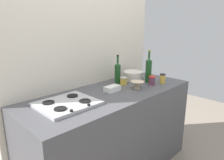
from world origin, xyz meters
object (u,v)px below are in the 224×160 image
(stovetop_hob, at_px, (67,103))
(wine_bottle_mid_left, at_px, (149,70))
(mixing_bowl, at_px, (137,85))
(condiment_jar_spare, at_px, (152,80))
(butter_dish, at_px, (112,89))
(condiment_jar_front, at_px, (162,78))
(plate_stack, at_px, (133,76))
(wine_bottle_leftmost, at_px, (118,72))
(condiment_jar_rear, at_px, (124,81))

(stovetop_hob, xyz_separation_m, wine_bottle_mid_left, (1.04, -0.05, 0.13))
(mixing_bowl, height_order, condiment_jar_spare, condiment_jar_spare)
(butter_dish, height_order, condiment_jar_front, condiment_jar_front)
(stovetop_hob, height_order, mixing_bowl, mixing_bowl)
(stovetop_hob, bearing_deg, condiment_jar_front, -9.87)
(stovetop_hob, height_order, plate_stack, plate_stack)
(plate_stack, bearing_deg, condiment_jar_front, -69.46)
(plate_stack, xyz_separation_m, wine_bottle_leftmost, (-0.23, 0.04, 0.07))
(wine_bottle_leftmost, xyz_separation_m, wine_bottle_mid_left, (0.27, -0.22, 0.02))
(butter_dish, bearing_deg, wine_bottle_mid_left, -5.43)
(wine_bottle_mid_left, height_order, condiment_jar_front, wine_bottle_mid_left)
(condiment_jar_rear, bearing_deg, wine_bottle_leftmost, 92.55)
(wine_bottle_leftmost, bearing_deg, plate_stack, -9.91)
(condiment_jar_front, height_order, condiment_jar_spare, condiment_jar_front)
(condiment_jar_front, height_order, condiment_jar_rear, condiment_jar_front)
(stovetop_hob, relative_size, butter_dish, 2.92)
(mixing_bowl, height_order, butter_dish, mixing_bowl)
(condiment_jar_rear, bearing_deg, stovetop_hob, -174.21)
(stovetop_hob, bearing_deg, wine_bottle_mid_left, -3.03)
(wine_bottle_leftmost, xyz_separation_m, condiment_jar_front, (0.35, -0.36, -0.07))
(stovetop_hob, bearing_deg, condiment_jar_spare, -8.63)
(mixing_bowl, relative_size, butter_dish, 0.91)
(stovetop_hob, relative_size, wine_bottle_mid_left, 1.25)
(condiment_jar_rear, height_order, condiment_jar_spare, condiment_jar_spare)
(stovetop_hob, relative_size, mixing_bowl, 3.22)
(plate_stack, relative_size, condiment_jar_rear, 2.97)
(butter_dish, bearing_deg, stovetop_hob, 179.42)
(plate_stack, relative_size, condiment_jar_spare, 2.50)
(mixing_bowl, xyz_separation_m, condiment_jar_rear, (0.01, 0.20, 0.00))
(condiment_jar_rear, bearing_deg, butter_dish, -161.96)
(condiment_jar_spare, bearing_deg, wine_bottle_leftmost, 123.63)
(stovetop_hob, distance_m, condiment_jar_rear, 0.78)
(condiment_jar_front, distance_m, condiment_jar_spare, 0.15)
(plate_stack, xyz_separation_m, condiment_jar_spare, (-0.02, -0.27, -0.00))
(wine_bottle_mid_left, bearing_deg, condiment_jar_rear, 153.46)
(plate_stack, bearing_deg, condiment_jar_rear, -168.00)
(stovetop_hob, bearing_deg, wine_bottle_leftmost, 12.15)
(mixing_bowl, bearing_deg, butter_dish, 155.21)
(plate_stack, height_order, condiment_jar_spare, plate_stack)
(butter_dish, bearing_deg, condiment_jar_rear, 18.04)
(wine_bottle_leftmost, xyz_separation_m, condiment_jar_rear, (0.00, -0.09, -0.08))
(butter_dish, xyz_separation_m, condiment_jar_rear, (0.26, 0.08, 0.01))
(stovetop_hob, relative_size, wine_bottle_leftmost, 1.46)
(butter_dish, relative_size, condiment_jar_rear, 1.93)
(mixing_bowl, relative_size, condiment_jar_rear, 1.75)
(wine_bottle_leftmost, distance_m, wine_bottle_mid_left, 0.35)
(stovetop_hob, height_order, wine_bottle_leftmost, wine_bottle_leftmost)
(plate_stack, relative_size, wine_bottle_mid_left, 0.66)
(condiment_jar_spare, bearing_deg, butter_dish, 162.77)
(wine_bottle_mid_left, bearing_deg, stovetop_hob, 176.97)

